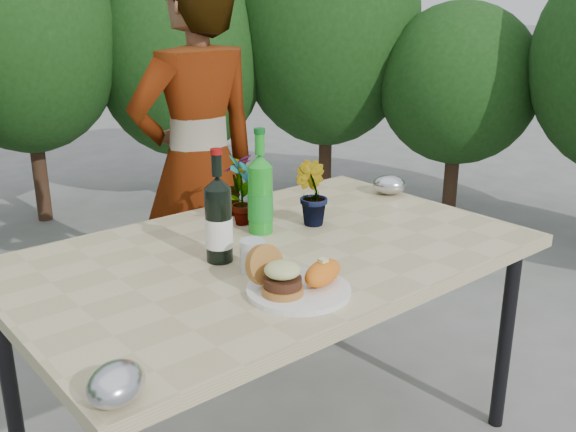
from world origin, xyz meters
TOP-DOWN VIEW (x-y plane):
  - patio_table at (0.00, 0.00)m, footprint 1.60×1.00m
  - shrub_hedge at (0.18, 1.66)m, footprint 6.95×5.08m
  - dinner_plate at (-0.14, -0.30)m, footprint 0.28×0.28m
  - burger_stack at (-0.20, -0.28)m, footprint 0.11×0.16m
  - sweet_potato at (-0.08, -0.32)m, footprint 0.17×0.12m
  - grilled_veg at (-0.13, -0.20)m, footprint 0.08×0.05m
  - wine_bottle at (-0.18, 0.03)m, footprint 0.08×0.08m
  - sparkling_water at (0.07, 0.15)m, footprint 0.09×0.09m
  - plastic_cup at (-0.15, -0.10)m, footprint 0.07×0.07m
  - seedling_left at (0.07, 0.25)m, footprint 0.16×0.15m
  - seedling_mid at (0.26, 0.10)m, footprint 0.12×0.13m
  - seedling_right at (0.14, 0.36)m, footprint 0.16×0.16m
  - blue_bowl at (0.16, 0.29)m, footprint 0.14×0.14m
  - foil_packet_left at (-0.73, -0.44)m, footprint 0.17×0.17m
  - foil_packet_right at (0.74, 0.17)m, footprint 0.17×0.17m
  - person at (0.23, 0.78)m, footprint 0.61×0.41m

SIDE VIEW (x-z plane):
  - patio_table at x=0.00m, z-range 0.32..1.07m
  - dinner_plate at x=-0.14m, z-range 0.75..0.76m
  - grilled_veg at x=-0.13m, z-range 0.76..0.79m
  - foil_packet_left at x=-0.73m, z-range 0.75..0.83m
  - foil_packet_right at x=0.74m, z-range 0.75..0.83m
  - sweet_potato at x=-0.08m, z-range 0.77..0.83m
  - plastic_cup at x=-0.15m, z-range 0.75..0.84m
  - blue_bowl at x=0.16m, z-range 0.75..0.85m
  - burger_stack at x=-0.20m, z-range 0.75..0.87m
  - person at x=0.23m, z-range 0.00..1.65m
  - seedling_right at x=0.14m, z-range 0.75..0.97m
  - seedling_mid at x=0.26m, z-range 0.75..0.97m
  - seedling_left at x=0.07m, z-range 0.75..1.00m
  - wine_bottle at x=-0.18m, z-range 0.70..1.05m
  - sparkling_water at x=0.07m, z-range 0.70..1.05m
  - shrub_hedge at x=0.18m, z-range 0.06..2.26m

